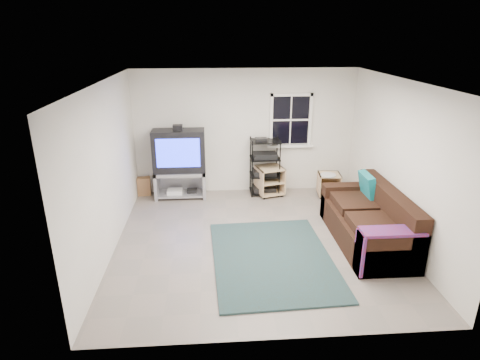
{
  "coord_description": "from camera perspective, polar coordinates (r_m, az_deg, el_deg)",
  "views": [
    {
      "loc": [
        -0.7,
        -5.89,
        3.28
      ],
      "look_at": [
        -0.24,
        0.4,
        0.94
      ],
      "focal_mm": 30.0,
      "sensor_mm": 36.0,
      "label": 1
    }
  ],
  "objects": [
    {
      "name": "sofa",
      "position": [
        6.92,
        17.92,
        -5.78
      ],
      "size": [
        0.96,
        2.16,
        0.99
      ],
      "color": "black",
      "rests_on": "ground"
    },
    {
      "name": "tv_unit",
      "position": [
        8.3,
        -8.62,
        3.08
      ],
      "size": [
        1.05,
        0.52,
        1.54
      ],
      "color": "#999AA1",
      "rests_on": "ground"
    },
    {
      "name": "side_table_right",
      "position": [
        8.65,
        12.48,
        -0.38
      ],
      "size": [
        0.49,
        0.49,
        0.51
      ],
      "rotation": [
        0.0,
        0.0,
        -0.1
      ],
      "color": "tan",
      "rests_on": "ground"
    },
    {
      "name": "room",
      "position": [
        8.52,
        7.2,
        7.99
      ],
      "size": [
        4.6,
        4.62,
        4.6
      ],
      "color": "gray",
      "rests_on": "ground"
    },
    {
      "name": "side_table_left",
      "position": [
        8.54,
        4.15,
        0.08
      ],
      "size": [
        0.63,
        0.63,
        0.61
      ],
      "rotation": [
        0.0,
        0.0,
        0.25
      ],
      "color": "tan",
      "rests_on": "ground"
    },
    {
      "name": "shag_rug",
      "position": [
        6.28,
        4.6,
        -11.02
      ],
      "size": [
        1.88,
        2.53,
        0.03
      ],
      "primitive_type": "cube",
      "rotation": [
        0.0,
        0.0,
        0.04
      ],
      "color": "black",
      "rests_on": "ground"
    },
    {
      "name": "av_rack",
      "position": [
        8.48,
        3.52,
        1.41
      ],
      "size": [
        0.61,
        0.44,
        1.22
      ],
      "color": "black",
      "rests_on": "ground"
    },
    {
      "name": "paper_bag",
      "position": [
        8.75,
        -13.5,
        -0.87
      ],
      "size": [
        0.29,
        0.21,
        0.39
      ],
      "primitive_type": "cube",
      "rotation": [
        0.0,
        0.0,
        0.12
      ],
      "color": "#9C6B46",
      "rests_on": "ground"
    }
  ]
}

